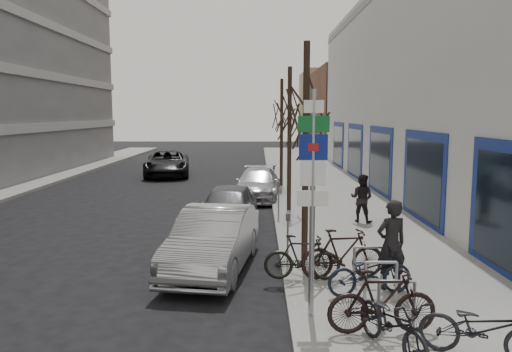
{
  "coord_description": "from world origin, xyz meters",
  "views": [
    {
      "loc": [
        1.45,
        -8.67,
        3.78
      ],
      "look_at": [
        1.37,
        5.53,
        2.0
      ],
      "focal_mm": 35.0,
      "sensor_mm": 36.0,
      "label": 1
    }
  ],
  "objects_px": {
    "bike_mid_curb": "(370,269)",
    "pedestrian_near": "(391,244)",
    "bike_rack": "(381,277)",
    "bike_near_right": "(382,301)",
    "lane_car": "(167,163)",
    "bike_mid_inner": "(302,257)",
    "pedestrian_far": "(362,198)",
    "meter_front": "(288,234)",
    "tree_mid": "(290,105)",
    "highway_sign_pole": "(313,189)",
    "bike_far_inner": "(343,253)",
    "tree_near": "(306,100)",
    "meter_back": "(274,177)",
    "parked_car_front": "(213,240)",
    "meter_mid": "(279,196)",
    "parked_car_mid": "(228,207)",
    "bike_near_left": "(393,319)",
    "parked_car_back": "(258,184)",
    "bike_far_curb": "(482,323)",
    "tree_far": "(282,107)"
  },
  "relations": [
    {
      "from": "bike_mid_curb",
      "to": "pedestrian_near",
      "type": "bearing_deg",
      "value": -65.52
    },
    {
      "from": "pedestrian_near",
      "to": "bike_rack",
      "type": "bearing_deg",
      "value": 45.12
    },
    {
      "from": "bike_near_right",
      "to": "lane_car",
      "type": "relative_size",
      "value": 0.33
    },
    {
      "from": "bike_rack",
      "to": "bike_mid_inner",
      "type": "xyz_separation_m",
      "value": [
        -1.4,
        1.33,
        0.0
      ]
    },
    {
      "from": "pedestrian_far",
      "to": "meter_front",
      "type": "bearing_deg",
      "value": 90.11
    },
    {
      "from": "tree_mid",
      "to": "lane_car",
      "type": "relative_size",
      "value": 0.98
    },
    {
      "from": "bike_near_right",
      "to": "pedestrian_far",
      "type": "distance_m",
      "value": 8.75
    },
    {
      "from": "highway_sign_pole",
      "to": "pedestrian_far",
      "type": "height_order",
      "value": "highway_sign_pole"
    },
    {
      "from": "bike_rack",
      "to": "bike_far_inner",
      "type": "xyz_separation_m",
      "value": [
        -0.5,
        1.4,
        0.07
      ]
    },
    {
      "from": "tree_near",
      "to": "bike_near_right",
      "type": "relative_size",
      "value": 2.98
    },
    {
      "from": "meter_front",
      "to": "pedestrian_far",
      "type": "height_order",
      "value": "pedestrian_far"
    },
    {
      "from": "meter_back",
      "to": "bike_mid_curb",
      "type": "xyz_separation_m",
      "value": [
        1.53,
        -12.98,
        -0.22
      ]
    },
    {
      "from": "bike_rack",
      "to": "pedestrian_far",
      "type": "relative_size",
      "value": 1.38
    },
    {
      "from": "highway_sign_pole",
      "to": "parked_car_front",
      "type": "xyz_separation_m",
      "value": [
        -2.05,
        3.08,
        -1.71
      ]
    },
    {
      "from": "meter_mid",
      "to": "lane_car",
      "type": "distance_m",
      "value": 14.45
    },
    {
      "from": "meter_mid",
      "to": "parked_car_mid",
      "type": "distance_m",
      "value": 2.02
    },
    {
      "from": "meter_front",
      "to": "bike_near_left",
      "type": "height_order",
      "value": "meter_front"
    },
    {
      "from": "tree_near",
      "to": "meter_front",
      "type": "height_order",
      "value": "tree_near"
    },
    {
      "from": "pedestrian_near",
      "to": "meter_back",
      "type": "bearing_deg",
      "value": -99.12
    },
    {
      "from": "highway_sign_pole",
      "to": "parked_car_back",
      "type": "distance_m",
      "value": 13.44
    },
    {
      "from": "bike_near_left",
      "to": "parked_car_front",
      "type": "distance_m",
      "value": 5.51
    },
    {
      "from": "bike_near_right",
      "to": "highway_sign_pole",
      "type": "bearing_deg",
      "value": 52.02
    },
    {
      "from": "tree_mid",
      "to": "meter_front",
      "type": "distance_m",
      "value": 7.7
    },
    {
      "from": "meter_front",
      "to": "tree_near",
      "type": "bearing_deg",
      "value": 48.01
    },
    {
      "from": "parked_car_mid",
      "to": "pedestrian_near",
      "type": "relative_size",
      "value": 2.27
    },
    {
      "from": "lane_car",
      "to": "bike_rack",
      "type": "bearing_deg",
      "value": -77.12
    },
    {
      "from": "meter_back",
      "to": "bike_far_inner",
      "type": "bearing_deg",
      "value": -84.5
    },
    {
      "from": "bike_rack",
      "to": "parked_car_mid",
      "type": "bearing_deg",
      "value": 116.13
    },
    {
      "from": "bike_near_left",
      "to": "lane_car",
      "type": "relative_size",
      "value": 0.33
    },
    {
      "from": "bike_mid_inner",
      "to": "bike_far_curb",
      "type": "distance_m",
      "value": 4.26
    },
    {
      "from": "bike_far_curb",
      "to": "parked_car_mid",
      "type": "relative_size",
      "value": 0.42
    },
    {
      "from": "bike_rack",
      "to": "tree_far",
      "type": "height_order",
      "value": "tree_far"
    },
    {
      "from": "parked_car_front",
      "to": "lane_car",
      "type": "height_order",
      "value": "lane_car"
    },
    {
      "from": "meter_front",
      "to": "bike_near_left",
      "type": "distance_m",
      "value": 4.66
    },
    {
      "from": "tree_mid",
      "to": "bike_near_right",
      "type": "height_order",
      "value": "tree_mid"
    },
    {
      "from": "meter_front",
      "to": "meter_mid",
      "type": "distance_m",
      "value": 5.5
    },
    {
      "from": "bike_near_left",
      "to": "parked_car_front",
      "type": "xyz_separation_m",
      "value": [
        -3.13,
        4.53,
        0.05
      ]
    },
    {
      "from": "tree_mid",
      "to": "meter_mid",
      "type": "relative_size",
      "value": 4.33
    },
    {
      "from": "bike_far_curb",
      "to": "tree_far",
      "type": "bearing_deg",
      "value": 32.42
    },
    {
      "from": "meter_back",
      "to": "lane_car",
      "type": "relative_size",
      "value": 0.23
    },
    {
      "from": "bike_rack",
      "to": "tree_far",
      "type": "bearing_deg",
      "value": 94.32
    },
    {
      "from": "lane_car",
      "to": "bike_mid_curb",
      "type": "bearing_deg",
      "value": -77.02
    },
    {
      "from": "tree_near",
      "to": "bike_mid_inner",
      "type": "distance_m",
      "value": 3.79
    },
    {
      "from": "tree_near",
      "to": "parked_car_back",
      "type": "bearing_deg",
      "value": 97.0
    },
    {
      "from": "bike_rack",
      "to": "parked_car_back",
      "type": "distance_m",
      "value": 12.9
    },
    {
      "from": "bike_rack",
      "to": "pedestrian_far",
      "type": "height_order",
      "value": "pedestrian_far"
    },
    {
      "from": "pedestrian_near",
      "to": "pedestrian_far",
      "type": "distance_m",
      "value": 6.49
    },
    {
      "from": "pedestrian_far",
      "to": "bike_rack",
      "type": "bearing_deg",
      "value": 110.99
    },
    {
      "from": "bike_far_curb",
      "to": "parked_car_mid",
      "type": "bearing_deg",
      "value": 51.1
    },
    {
      "from": "meter_front",
      "to": "parked_car_back",
      "type": "bearing_deg",
      "value": 94.18
    }
  ]
}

